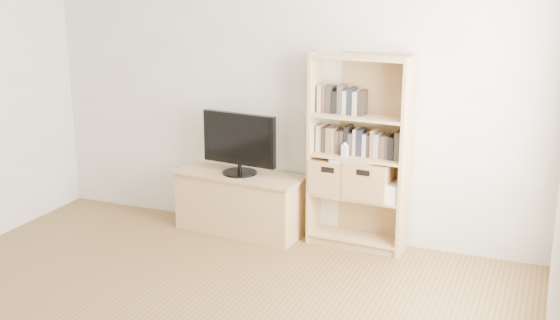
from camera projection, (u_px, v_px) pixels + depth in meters
The scene contains 11 objects.
back_wall at pixel (285, 85), 5.98m from camera, with size 4.50×0.02×2.60m, color beige.
tv_stand at pixel (240, 204), 6.19m from camera, with size 1.11×0.42×0.51m, color tan.
bookshelf at pixel (359, 153), 5.72m from camera, with size 0.81×0.29×1.62m, color tan.
television at pixel (239, 143), 6.05m from camera, with size 0.70×0.05×0.55m, color black.
books_row_mid at pixel (360, 143), 5.72m from camera, with size 0.75×0.15×0.20m, color #B3B0A1.
books_row_upper at pixel (340, 102), 5.71m from camera, with size 0.34×0.13×0.18m, color #B3B0A1.
baby_monitor at pixel (345, 151), 5.68m from camera, with size 0.05×0.03×0.10m, color white.
basket_left at pixel (333, 175), 5.87m from camera, with size 0.35×0.29×0.29m, color #A76F4B.
basket_right at pixel (369, 179), 5.74m from camera, with size 0.37×0.30×0.30m, color #A76F4B.
laptop at pixel (354, 160), 5.75m from camera, with size 0.35×0.25×0.03m, color silver.
magazine_stack at pixel (390, 192), 5.69m from camera, with size 0.18×0.27×0.12m, color beige.
Camera 1 is at (2.19, -3.01, 2.28)m, focal length 45.00 mm.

